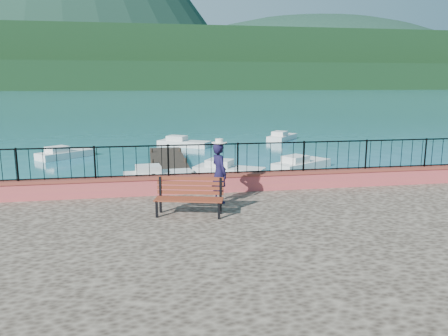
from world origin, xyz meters
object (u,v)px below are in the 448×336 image
object	(u,v)px
person	(219,173)
boat_4	(184,141)
boat_0	(159,173)
boat_1	(229,168)
boat_3	(65,152)
boat_5	(282,135)
park_bench	(189,204)
boat_2	(302,162)

from	to	relation	value
person	boat_4	distance (m)	20.00
boat_0	boat_4	xyz separation A→B (m)	(2.17, 11.37, 0.00)
person	boat_1	world-z (taller)	person
boat_3	boat_5	world-z (taller)	same
boat_3	park_bench	bearing A→B (deg)	-111.39
boat_0	boat_3	size ratio (longest dim) A/B	0.96
boat_2	boat_5	size ratio (longest dim) A/B	1.02
boat_0	boat_4	world-z (taller)	same
boat_3	boat_5	distance (m)	17.11
person	boat_1	xyz separation A→B (m)	(2.03, 9.23, -1.67)
boat_3	boat_5	size ratio (longest dim) A/B	0.97
boat_2	boat_3	bearing A→B (deg)	124.04
boat_2	boat_4	size ratio (longest dim) A/B	0.93
boat_4	boat_5	size ratio (longest dim) A/B	1.10
boat_1	boat_3	world-z (taller)	same
boat_2	boat_3	xyz separation A→B (m)	(-13.40, 5.97, 0.00)
boat_2	boat_3	world-z (taller)	same
boat_1	boat_4	distance (m)	10.78
boat_1	boat_5	bearing A→B (deg)	92.95
person	boat_2	distance (m)	12.12
boat_0	boat_3	world-z (taller)	same
boat_0	boat_2	size ratio (longest dim) A/B	0.92
boat_0	boat_3	xyz separation A→B (m)	(-5.61, 7.66, 0.00)
park_bench	boat_2	xyz separation A→B (m)	(7.24, 11.37, -1.10)
boat_5	boat_4	bearing A→B (deg)	144.27
park_bench	person	bearing A→B (deg)	63.70
boat_2	boat_5	world-z (taller)	same
boat_0	boat_4	bearing A→B (deg)	73.71
boat_3	boat_5	bearing A→B (deg)	-20.53
boat_1	boat_4	xyz separation A→B (m)	(-1.39, 10.69, 0.00)
boat_0	boat_5	xyz separation A→B (m)	(10.43, 13.63, 0.00)
boat_0	boat_5	distance (m)	17.17
person	boat_0	xyz separation A→B (m)	(-1.54, 8.55, -1.67)
boat_2	boat_5	distance (m)	12.23
park_bench	boat_4	bearing A→B (deg)	100.28
boat_4	boat_2	bearing A→B (deg)	-28.84
boat_4	park_bench	bearing A→B (deg)	-63.39
park_bench	boat_2	bearing A→B (deg)	72.18
boat_0	boat_2	world-z (taller)	same
boat_5	boat_2	bearing A→B (deg)	-153.47
boat_1	boat_3	xyz separation A→B (m)	(-9.17, 6.98, 0.00)
park_bench	person	distance (m)	1.61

